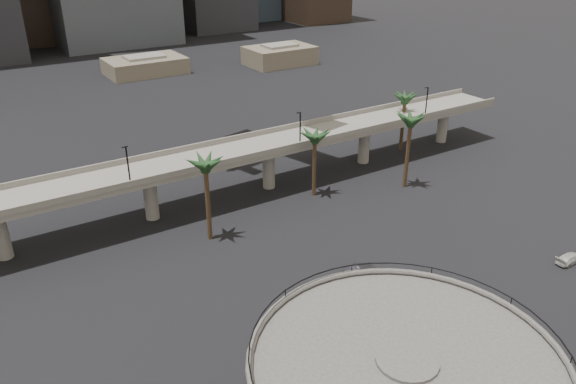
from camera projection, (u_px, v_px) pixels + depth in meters
overpass at (212, 162)px, 93.37m from camera, size 130.00×9.30×14.70m
palm_trees at (343, 129)px, 96.41m from camera, size 54.40×18.40×14.00m
low_buildings at (105, 76)px, 164.97m from camera, size 135.00×27.50×6.80m
car_a at (387, 319)px, 66.65m from camera, size 4.81×3.06×1.53m
car_b at (360, 270)px, 76.09m from camera, size 4.72×1.89×1.53m
car_c at (570, 258)px, 78.92m from camera, size 4.70×1.99×1.35m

